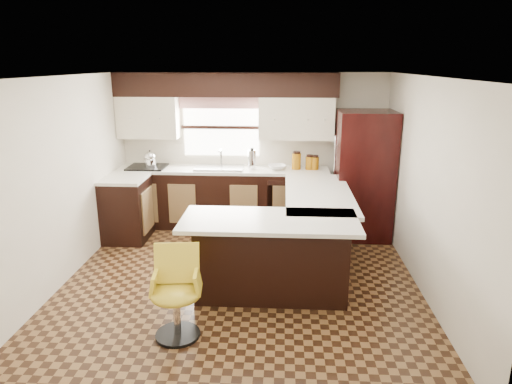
# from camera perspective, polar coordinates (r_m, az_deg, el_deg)

# --- Properties ---
(floor) EXTENTS (4.40, 4.40, 0.00)m
(floor) POSITION_cam_1_polar(r_m,az_deg,el_deg) (5.65, -1.91, -10.90)
(floor) COLOR #49301A
(floor) RESTS_ON ground
(ceiling) EXTENTS (4.40, 4.40, 0.00)m
(ceiling) POSITION_cam_1_polar(r_m,az_deg,el_deg) (5.04, -2.16, 14.23)
(ceiling) COLOR silver
(ceiling) RESTS_ON wall_back
(wall_back) EXTENTS (4.40, 0.00, 4.40)m
(wall_back) POSITION_cam_1_polar(r_m,az_deg,el_deg) (7.36, -0.40, 5.38)
(wall_back) COLOR beige
(wall_back) RESTS_ON floor
(wall_front) EXTENTS (4.40, 0.00, 4.40)m
(wall_front) POSITION_cam_1_polar(r_m,az_deg,el_deg) (3.16, -5.85, -9.43)
(wall_front) COLOR beige
(wall_front) RESTS_ON floor
(wall_left) EXTENTS (0.00, 4.40, 4.40)m
(wall_left) POSITION_cam_1_polar(r_m,az_deg,el_deg) (5.80, -23.14, 1.19)
(wall_left) COLOR beige
(wall_left) RESTS_ON floor
(wall_right) EXTENTS (0.00, 4.40, 4.40)m
(wall_right) POSITION_cam_1_polar(r_m,az_deg,el_deg) (5.44, 20.58, 0.54)
(wall_right) COLOR beige
(wall_right) RESTS_ON floor
(base_cab_back) EXTENTS (3.30, 0.60, 0.90)m
(base_cab_back) POSITION_cam_1_polar(r_m,az_deg,el_deg) (7.29, -4.08, -0.83)
(base_cab_back) COLOR black
(base_cab_back) RESTS_ON floor
(base_cab_left) EXTENTS (0.60, 0.70, 0.90)m
(base_cab_left) POSITION_cam_1_polar(r_m,az_deg,el_deg) (6.99, -15.82, -2.15)
(base_cab_left) COLOR black
(base_cab_left) RESTS_ON floor
(counter_back) EXTENTS (3.30, 0.60, 0.04)m
(counter_back) POSITION_cam_1_polar(r_m,az_deg,el_deg) (7.17, -4.15, 2.79)
(counter_back) COLOR silver
(counter_back) RESTS_ON base_cab_back
(counter_left) EXTENTS (0.60, 0.70, 0.04)m
(counter_left) POSITION_cam_1_polar(r_m,az_deg,el_deg) (6.87, -16.12, 1.60)
(counter_left) COLOR silver
(counter_left) RESTS_ON base_cab_left
(soffit) EXTENTS (3.40, 0.35, 0.36)m
(soffit) POSITION_cam_1_polar(r_m,az_deg,el_deg) (7.10, -3.82, 13.26)
(soffit) COLOR black
(soffit) RESTS_ON wall_back
(upper_cab_left) EXTENTS (0.94, 0.35, 0.64)m
(upper_cab_left) POSITION_cam_1_polar(r_m,az_deg,el_deg) (7.40, -13.29, 9.09)
(upper_cab_left) COLOR beige
(upper_cab_left) RESTS_ON wall_back
(upper_cab_right) EXTENTS (1.14, 0.35, 0.64)m
(upper_cab_right) POSITION_cam_1_polar(r_m,az_deg,el_deg) (7.09, 5.05, 9.17)
(upper_cab_right) COLOR beige
(upper_cab_right) RESTS_ON wall_back
(window_pane) EXTENTS (1.20, 0.02, 0.90)m
(window_pane) POSITION_cam_1_polar(r_m,az_deg,el_deg) (7.33, -4.36, 8.07)
(window_pane) COLOR white
(window_pane) RESTS_ON wall_back
(valance) EXTENTS (1.30, 0.06, 0.18)m
(valance) POSITION_cam_1_polar(r_m,az_deg,el_deg) (7.25, -4.47, 11.08)
(valance) COLOR #D19B93
(valance) RESTS_ON wall_back
(sink) EXTENTS (0.75, 0.45, 0.03)m
(sink) POSITION_cam_1_polar(r_m,az_deg,el_deg) (7.15, -4.58, 3.05)
(sink) COLOR #B2B2B7
(sink) RESTS_ON counter_back
(dishwasher) EXTENTS (0.58, 0.03, 0.78)m
(dishwasher) POSITION_cam_1_polar(r_m,az_deg,el_deg) (6.96, 3.81, -1.81)
(dishwasher) COLOR black
(dishwasher) RESTS_ON floor
(cooktop) EXTENTS (0.58, 0.50, 0.02)m
(cooktop) POSITION_cam_1_polar(r_m,az_deg,el_deg) (7.39, -13.45, 3.07)
(cooktop) COLOR black
(cooktop) RESTS_ON counter_back
(peninsula_long) EXTENTS (0.60, 1.95, 0.90)m
(peninsula_long) POSITION_cam_1_polar(r_m,az_deg,el_deg) (6.03, 7.18, -4.55)
(peninsula_long) COLOR black
(peninsula_long) RESTS_ON floor
(peninsula_return) EXTENTS (1.65, 0.60, 0.90)m
(peninsula_return) POSITION_cam_1_polar(r_m,az_deg,el_deg) (5.12, 1.91, -8.28)
(peninsula_return) COLOR black
(peninsula_return) RESTS_ON floor
(counter_pen_long) EXTENTS (0.84, 1.95, 0.04)m
(counter_pen_long) POSITION_cam_1_polar(r_m,az_deg,el_deg) (5.89, 7.82, -0.24)
(counter_pen_long) COLOR silver
(counter_pen_long) RESTS_ON peninsula_long
(counter_pen_return) EXTENTS (1.89, 0.84, 0.04)m
(counter_pen_return) POSITION_cam_1_polar(r_m,az_deg,el_deg) (4.86, 1.69, -3.63)
(counter_pen_return) COLOR silver
(counter_pen_return) RESTS_ON peninsula_return
(refrigerator) EXTENTS (0.81, 0.77, 1.88)m
(refrigerator) POSITION_cam_1_polar(r_m,az_deg,el_deg) (6.92, 13.27, 2.07)
(refrigerator) COLOR black
(refrigerator) RESTS_ON floor
(bar_chair) EXTENTS (0.52, 0.52, 0.88)m
(bar_chair) POSITION_cam_1_polar(r_m,az_deg,el_deg) (4.46, -10.00, -12.54)
(bar_chair) COLOR gold
(bar_chair) RESTS_ON floor
(kettle) EXTENTS (0.19, 0.19, 0.26)m
(kettle) POSITION_cam_1_polar(r_m,az_deg,el_deg) (7.35, -13.09, 4.14)
(kettle) COLOR silver
(kettle) RESTS_ON cooktop
(percolator) EXTENTS (0.13, 0.13, 0.30)m
(percolator) POSITION_cam_1_polar(r_m,az_deg,el_deg) (7.08, -0.51, 4.08)
(percolator) COLOR silver
(percolator) RESTS_ON counter_back
(mixing_bowl) EXTENTS (0.33, 0.33, 0.07)m
(mixing_bowl) POSITION_cam_1_polar(r_m,az_deg,el_deg) (7.09, 2.63, 3.14)
(mixing_bowl) COLOR white
(mixing_bowl) RESTS_ON counter_back
(canister_large) EXTENTS (0.14, 0.14, 0.25)m
(canister_large) POSITION_cam_1_polar(r_m,az_deg,el_deg) (7.10, 5.07, 3.85)
(canister_large) COLOR #965C09
(canister_large) RESTS_ON counter_back
(canister_med) EXTENTS (0.12, 0.12, 0.20)m
(canister_med) POSITION_cam_1_polar(r_m,az_deg,el_deg) (7.11, 6.71, 3.62)
(canister_med) COLOR #965C09
(canister_med) RESTS_ON counter_back
(canister_small) EXTENTS (0.12, 0.12, 0.19)m
(canister_small) POSITION_cam_1_polar(r_m,az_deg,el_deg) (7.12, 7.36, 3.58)
(canister_small) COLOR #965C09
(canister_small) RESTS_ON counter_back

